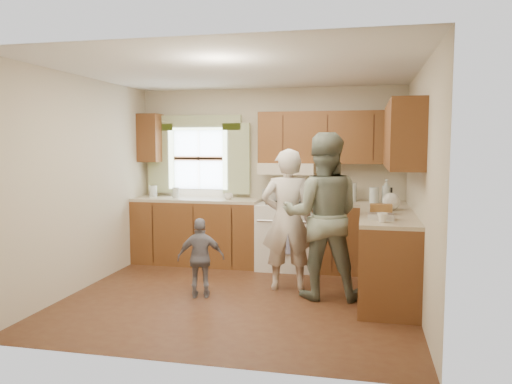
% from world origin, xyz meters
% --- Properties ---
extents(room, '(3.80, 3.80, 3.80)m').
position_xyz_m(room, '(0.00, 0.00, 1.25)').
color(room, '#452215').
rests_on(room, ground).
extents(kitchen_fixtures, '(3.80, 2.25, 2.15)m').
position_xyz_m(kitchen_fixtures, '(0.61, 1.08, 0.84)').
color(kitchen_fixtures, '#49290F').
rests_on(kitchen_fixtures, ground).
extents(stove, '(0.76, 0.67, 1.07)m').
position_xyz_m(stove, '(0.30, 1.44, 0.47)').
color(stove, silver).
rests_on(stove, ground).
extents(woman_left, '(0.66, 0.50, 1.66)m').
position_xyz_m(woman_left, '(0.47, 0.43, 0.83)').
color(woman_left, beige).
rests_on(woman_left, ground).
extents(woman_right, '(0.95, 0.78, 1.84)m').
position_xyz_m(woman_right, '(0.89, 0.21, 0.92)').
color(woman_right, '#213C25').
rests_on(woman_right, ground).
extents(child, '(0.56, 0.34, 0.89)m').
position_xyz_m(child, '(-0.42, -0.09, 0.45)').
color(child, gray).
rests_on(child, ground).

